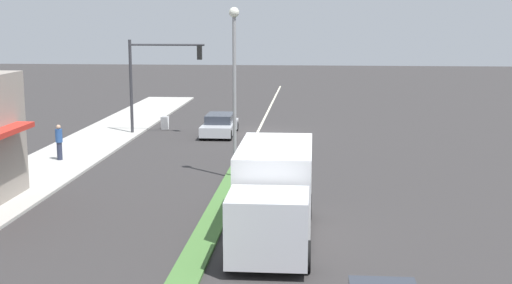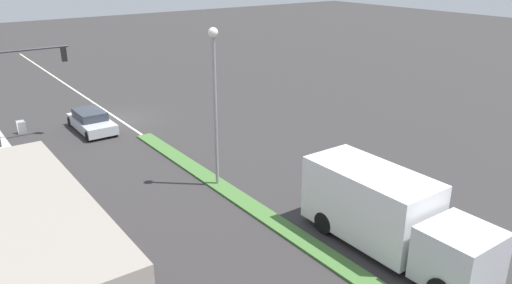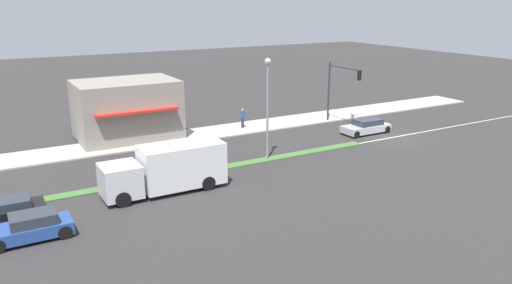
{
  "view_description": "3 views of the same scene",
  "coord_description": "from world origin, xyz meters",
  "px_view_note": "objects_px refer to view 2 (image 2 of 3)",
  "views": [
    {
      "loc": [
        -3.44,
        43.3,
        7.07
      ],
      "look_at": [
        -0.99,
        13.19,
        1.74
      ],
      "focal_mm": 50.0,
      "sensor_mm": 36.0,
      "label": 1
    },
    {
      "loc": [
        11.21,
        31.35,
        10.3
      ],
      "look_at": [
        -1.8,
        13.28,
        2.02
      ],
      "focal_mm": 35.0,
      "sensor_mm": 36.0,
      "label": 2
    },
    {
      "loc": [
        -29.88,
        30.68,
        11.43
      ],
      "look_at": [
        -1.57,
        14.46,
        2.04
      ],
      "focal_mm": 35.0,
      "sensor_mm": 36.0,
      "label": 3
    }
  ],
  "objects_px": {
    "street_lamp": "(215,88)",
    "sedan_silver": "(91,121)",
    "traffic_signal_main": "(16,78)",
    "warning_aframe_sign": "(22,128)",
    "delivery_truck": "(388,213)"
  },
  "relations": [
    {
      "from": "street_lamp",
      "to": "warning_aframe_sign",
      "type": "bearing_deg",
      "value": -65.98
    },
    {
      "from": "sedan_silver",
      "to": "street_lamp",
      "type": "bearing_deg",
      "value": 100.83
    },
    {
      "from": "sedan_silver",
      "to": "delivery_truck",
      "type": "bearing_deg",
      "value": 102.47
    },
    {
      "from": "warning_aframe_sign",
      "to": "street_lamp",
      "type": "bearing_deg",
      "value": 114.02
    },
    {
      "from": "street_lamp",
      "to": "traffic_signal_main",
      "type": "bearing_deg",
      "value": -61.75
    },
    {
      "from": "traffic_signal_main",
      "to": "street_lamp",
      "type": "distance_m",
      "value": 12.97
    },
    {
      "from": "warning_aframe_sign",
      "to": "delivery_truck",
      "type": "relative_size",
      "value": 0.11
    },
    {
      "from": "street_lamp",
      "to": "delivery_truck",
      "type": "bearing_deg",
      "value": 104.68
    },
    {
      "from": "warning_aframe_sign",
      "to": "delivery_truck",
      "type": "bearing_deg",
      "value": 110.54
    },
    {
      "from": "traffic_signal_main",
      "to": "sedan_silver",
      "type": "distance_m",
      "value": 5.12
    },
    {
      "from": "street_lamp",
      "to": "sedan_silver",
      "type": "height_order",
      "value": "street_lamp"
    },
    {
      "from": "delivery_truck",
      "to": "sedan_silver",
      "type": "distance_m",
      "value": 20.4
    },
    {
      "from": "street_lamp",
      "to": "sedan_silver",
      "type": "xyz_separation_m",
      "value": [
        2.2,
        -11.5,
        -4.17
      ]
    },
    {
      "from": "traffic_signal_main",
      "to": "warning_aframe_sign",
      "type": "relative_size",
      "value": 6.69
    },
    {
      "from": "delivery_truck",
      "to": "sedan_silver",
      "type": "relative_size",
      "value": 1.73
    }
  ]
}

